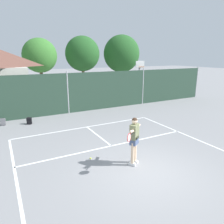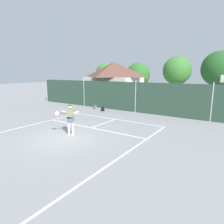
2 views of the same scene
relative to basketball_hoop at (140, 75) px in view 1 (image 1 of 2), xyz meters
name	(u,v)px [view 1 (image 1 of 2)]	position (x,y,z in m)	size (l,w,h in m)	color
ground_plane	(143,171)	(-7.22, -10.54, -2.31)	(120.00, 120.00, 0.00)	gray
court_markings	(133,163)	(-7.22, -9.90, -2.31)	(8.30, 11.10, 0.01)	white
chainlink_fence	(68,93)	(-7.22, -1.54, -0.88)	(26.09, 0.09, 3.00)	#284233
basketball_hoop	(140,75)	(0.00, 0.00, 0.00)	(0.90, 0.67, 3.55)	#9E9EA3
treeline_backdrop	(62,56)	(-4.28, 10.31, 1.66)	(27.79, 4.59, 6.79)	brown
tennis_player	(134,137)	(-7.26, -9.95, -1.20)	(1.15, 0.95, 1.85)	silver
tennis_ball	(90,158)	(-8.56, -8.80, -2.28)	(0.07, 0.07, 0.07)	#CCE033
backpack_grey	(3,122)	(-11.50, -2.37, -2.12)	(0.30, 0.27, 0.46)	slate
backpack_black	(29,121)	(-10.09, -2.89, -2.12)	(0.33, 0.31, 0.46)	black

